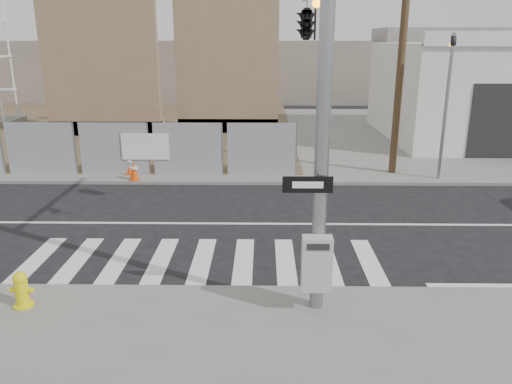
{
  "coord_description": "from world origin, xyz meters",
  "views": [
    {
      "loc": [
        1.46,
        -13.46,
        5.08
      ],
      "look_at": [
        1.28,
        -1.44,
        1.4
      ],
      "focal_mm": 35.0,
      "sensor_mm": 36.0,
      "label": 1
    }
  ],
  "objects_px": {
    "signal_pole": "(311,54)",
    "traffic_cone_c": "(130,164)",
    "traffic_cone_d": "(134,171)",
    "auto_shop": "(505,91)",
    "fire_hydrant": "(22,289)"
  },
  "relations": [
    {
      "from": "auto_shop",
      "to": "traffic_cone_c",
      "type": "xyz_separation_m",
      "value": [
        -17.65,
        -7.87,
        -2.03
      ]
    },
    {
      "from": "signal_pole",
      "to": "auto_shop",
      "type": "bearing_deg",
      "value": 52.54
    },
    {
      "from": "signal_pole",
      "to": "traffic_cone_c",
      "type": "relative_size",
      "value": 8.83
    },
    {
      "from": "auto_shop",
      "to": "traffic_cone_c",
      "type": "height_order",
      "value": "auto_shop"
    },
    {
      "from": "auto_shop",
      "to": "signal_pole",
      "type": "bearing_deg",
      "value": -127.46
    },
    {
      "from": "traffic_cone_c",
      "to": "traffic_cone_d",
      "type": "height_order",
      "value": "traffic_cone_c"
    },
    {
      "from": "auto_shop",
      "to": "traffic_cone_c",
      "type": "relative_size",
      "value": 15.13
    },
    {
      "from": "auto_shop",
      "to": "fire_hydrant",
      "type": "xyz_separation_m",
      "value": [
        -17.18,
        -17.87,
        -2.06
      ]
    },
    {
      "from": "fire_hydrant",
      "to": "signal_pole",
      "type": "bearing_deg",
      "value": 33.66
    },
    {
      "from": "signal_pole",
      "to": "fire_hydrant",
      "type": "distance_m",
      "value": 7.68
    },
    {
      "from": "auto_shop",
      "to": "fire_hydrant",
      "type": "relative_size",
      "value": 16.54
    },
    {
      "from": "signal_pole",
      "to": "traffic_cone_d",
      "type": "relative_size",
      "value": 9.82
    },
    {
      "from": "fire_hydrant",
      "to": "traffic_cone_d",
      "type": "bearing_deg",
      "value": 97.63
    },
    {
      "from": "auto_shop",
      "to": "traffic_cone_d",
      "type": "relative_size",
      "value": 16.84
    },
    {
      "from": "traffic_cone_d",
      "to": "traffic_cone_c",
      "type": "bearing_deg",
      "value": 112.38
    }
  ]
}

